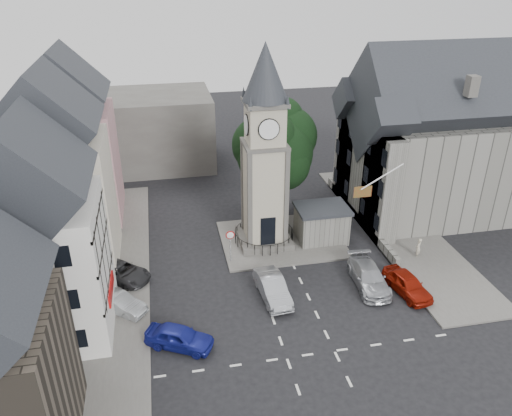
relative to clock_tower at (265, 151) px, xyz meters
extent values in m
plane|color=black|center=(0.00, -7.99, -8.12)|extent=(120.00, 120.00, 0.00)
cube|color=#595651|center=(-12.50, -1.99, -8.05)|extent=(6.00, 30.00, 0.14)
cube|color=#595651|center=(12.00, 0.01, -8.05)|extent=(6.00, 26.00, 0.14)
cube|color=#595651|center=(1.50, 0.01, -8.04)|extent=(10.00, 8.00, 0.16)
cube|color=silver|center=(0.00, -13.49, -8.12)|extent=(20.00, 8.00, 0.01)
cube|color=#4C4944|center=(0.00, 0.01, -7.77)|extent=(4.20, 4.20, 0.70)
torus|color=black|center=(0.00, 0.01, -7.04)|extent=(4.86, 4.86, 0.06)
cube|color=#AEA78C|center=(0.00, 0.01, -3.42)|extent=(3.00, 3.00, 8.00)
cube|color=black|center=(0.00, -1.44, -6.22)|extent=(1.20, 0.25, 2.40)
cube|color=#4C4944|center=(0.00, 0.01, 0.58)|extent=(3.30, 3.30, 0.25)
cube|color=#AEA78C|center=(0.00, 0.01, 2.18)|extent=(2.70, 2.70, 3.20)
cylinder|color=white|center=(0.00, -1.39, 2.18)|extent=(1.50, 0.12, 1.50)
cube|color=#4C4944|center=(0.00, 0.01, 3.78)|extent=(3.10, 3.10, 0.30)
cone|color=#22252A|center=(0.00, 0.01, 6.03)|extent=(3.40, 3.40, 4.20)
cube|color=slate|center=(4.80, -0.49, -6.72)|extent=(4.00, 3.00, 2.80)
cube|color=#22252A|center=(4.80, -0.49, -5.17)|extent=(4.30, 3.30, 0.25)
cylinder|color=black|center=(2.00, 5.01, -5.92)|extent=(0.70, 0.70, 4.40)
cylinder|color=black|center=(-3.20, -2.49, -6.87)|extent=(0.10, 0.10, 2.50)
cone|color=#A50C0C|center=(-3.20, -2.59, -5.62)|extent=(0.70, 0.06, 0.70)
cone|color=white|center=(-3.20, -2.61, -5.62)|extent=(0.54, 0.04, 0.54)
cube|color=tan|center=(-15.50, 8.01, -3.12)|extent=(7.50, 7.00, 10.00)
cube|color=beige|center=(-15.50, 0.01, -3.12)|extent=(7.50, 7.00, 10.00)
cube|color=silver|center=(-15.50, -7.99, -3.62)|extent=(7.50, 7.00, 9.00)
cube|color=#4C4944|center=(-12.00, 20.01, -4.12)|extent=(20.00, 10.00, 8.00)
cube|color=slate|center=(16.00, 3.01, -3.62)|extent=(14.00, 10.00, 9.00)
cube|color=slate|center=(9.80, -0.49, -3.62)|extent=(1.60, 4.40, 9.00)
cube|color=slate|center=(9.80, 6.51, -3.62)|extent=(1.60, 4.40, 9.00)
cube|color=slate|center=(9.20, 2.01, -7.67)|extent=(0.40, 16.00, 0.90)
cylinder|color=white|center=(8.00, -3.99, -1.12)|extent=(3.17, 0.10, 1.89)
plane|color=#B21414|center=(6.60, -3.99, -2.22)|extent=(1.40, 0.00, 1.40)
imported|color=navy|center=(-7.71, -11.22, -7.40)|extent=(4.54, 3.44, 1.44)
imported|color=gray|center=(-11.50, -6.96, -7.47)|extent=(3.96, 3.48, 1.30)
imported|color=#28282A|center=(-11.50, -3.14, -7.47)|extent=(4.97, 4.75, 1.31)
imported|color=#9EA1A6|center=(-1.00, -7.49, -7.35)|extent=(2.02, 4.81, 1.55)
imported|color=#A3A6AB|center=(6.16, -7.49, -7.36)|extent=(2.46, 5.34, 1.51)
imported|color=maroon|center=(8.50, -8.85, -7.38)|extent=(2.49, 4.58, 1.48)
imported|color=#B5AC95|center=(11.50, -4.67, -7.27)|extent=(0.73, 0.72, 1.70)
camera|label=1|loc=(-7.74, -35.25, 13.41)|focal=35.00mm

